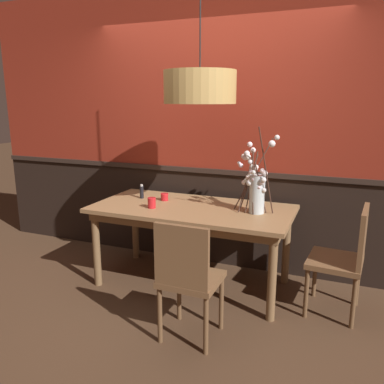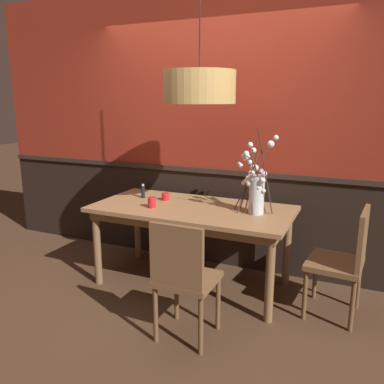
{
  "view_description": "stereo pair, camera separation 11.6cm",
  "coord_description": "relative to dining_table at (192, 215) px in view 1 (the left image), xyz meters",
  "views": [
    {
      "loc": [
        1.3,
        -3.21,
        1.72
      ],
      "look_at": [
        0.0,
        0.0,
        0.91
      ],
      "focal_mm": 36.42,
      "sensor_mm": 36.0,
      "label": 1
    },
    {
      "loc": [
        1.41,
        -3.16,
        1.72
      ],
      "look_at": [
        0.0,
        0.0,
        0.91
      ],
      "focal_mm": 36.42,
      "sensor_mm": 36.0,
      "label": 2
    }
  ],
  "objects": [
    {
      "name": "ground_plane",
      "position": [
        0.0,
        0.0,
        -0.68
      ],
      "size": [
        24.0,
        24.0,
        0.0
      ],
      "primitive_type": "plane",
      "color": "#4C3321"
    },
    {
      "name": "condiment_bottle",
      "position": [
        -0.59,
        0.11,
        0.15
      ],
      "size": [
        0.04,
        0.04,
        0.14
      ],
      "color": "black",
      "rests_on": "dining_table"
    },
    {
      "name": "candle_holder_nearer_edge",
      "position": [
        -0.33,
        -0.17,
        0.13
      ],
      "size": [
        0.08,
        0.08,
        0.1
      ],
      "color": "red",
      "rests_on": "dining_table"
    },
    {
      "name": "chair_near_side_right",
      "position": [
        0.32,
        -0.86,
        -0.17
      ],
      "size": [
        0.42,
        0.4,
        0.92
      ],
      "color": "brown",
      "rests_on": "ground"
    },
    {
      "name": "vase_with_blossoms",
      "position": [
        0.58,
        0.04,
        0.31
      ],
      "size": [
        0.41,
        0.45,
        0.76
      ],
      "color": "silver",
      "rests_on": "dining_table"
    },
    {
      "name": "chair_far_side_right",
      "position": [
        0.23,
        0.88,
        -0.16
      ],
      "size": [
        0.45,
        0.41,
        0.94
      ],
      "color": "brown",
      "rests_on": "ground"
    },
    {
      "name": "chair_far_side_left",
      "position": [
        -0.28,
        0.86,
        -0.17
      ],
      "size": [
        0.48,
        0.46,
        0.92
      ],
      "color": "brown",
      "rests_on": "ground"
    },
    {
      "name": "dining_table",
      "position": [
        0.0,
        0.0,
        0.0
      ],
      "size": [
        1.83,
        0.9,
        0.77
      ],
      "color": "#997047",
      "rests_on": "ground"
    },
    {
      "name": "back_wall",
      "position": [
        0.0,
        0.61,
        0.73
      ],
      "size": [
        5.46,
        0.14,
        2.85
      ],
      "color": "black",
      "rests_on": "ground"
    },
    {
      "name": "candle_holder_nearer_center",
      "position": [
        -0.34,
        0.12,
        0.12
      ],
      "size": [
        0.08,
        0.08,
        0.07
      ],
      "color": "red",
      "rests_on": "dining_table"
    },
    {
      "name": "chair_head_east_end",
      "position": [
        1.35,
        -0.03,
        -0.17
      ],
      "size": [
        0.45,
        0.49,
        0.91
      ],
      "color": "brown",
      "rests_on": "ground"
    },
    {
      "name": "pendant_lamp",
      "position": [
        0.11,
        -0.09,
        1.15
      ],
      "size": [
        0.6,
        0.6,
        1.16
      ],
      "color": "tan"
    }
  ]
}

